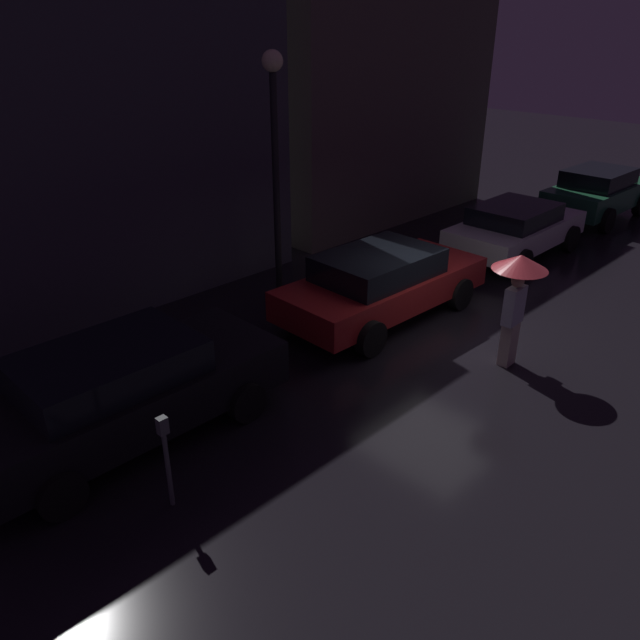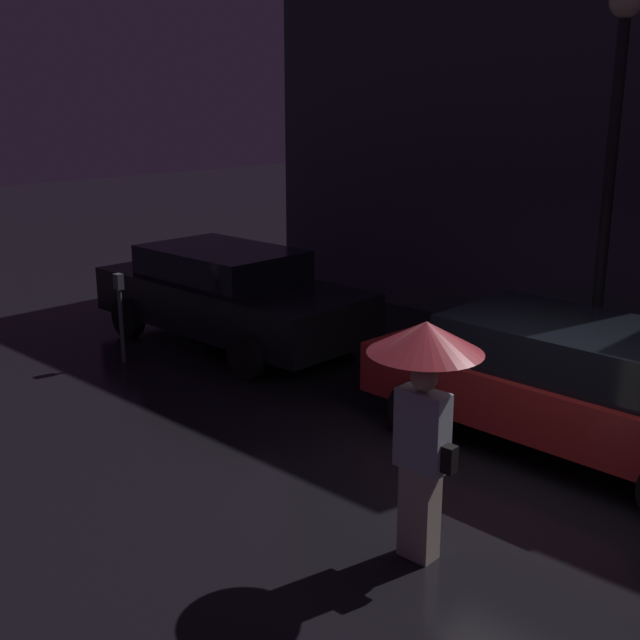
{
  "view_description": "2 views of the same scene",
  "coord_description": "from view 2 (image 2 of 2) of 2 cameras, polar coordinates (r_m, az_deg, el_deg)",
  "views": [
    {
      "loc": [
        -9.11,
        -5.81,
        5.46
      ],
      "look_at": [
        -2.99,
        0.29,
        1.27
      ],
      "focal_mm": 35.0,
      "sensor_mm": 36.0,
      "label": 1
    },
    {
      "loc": [
        3.38,
        -6.22,
        3.67
      ],
      "look_at": [
        -2.51,
        -0.04,
        1.28
      ],
      "focal_mm": 45.0,
      "sensor_mm": 36.0,
      "label": 2
    }
  ],
  "objects": [
    {
      "name": "ground_plane",
      "position": [
        7.97,
        13.69,
        -12.26
      ],
      "size": [
        60.0,
        60.0,
        0.0
      ],
      "primitive_type": "plane",
      "color": "black"
    },
    {
      "name": "building_facade_left",
      "position": [
        14.59,
        14.75,
        13.88
      ],
      "size": [
        9.01,
        3.0,
        6.71
      ],
      "color": "#3D3D47",
      "rests_on": "ground"
    },
    {
      "name": "parked_car_black",
      "position": [
        12.29,
        -6.53,
        1.85
      ],
      "size": [
        4.6,
        2.04,
        1.46
      ],
      "rotation": [
        0.0,
        0.0,
        -0.0
      ],
      "color": "black",
      "rests_on": "ground"
    },
    {
      "name": "parked_car_red",
      "position": [
        8.88,
        17.64,
        -4.36
      ],
      "size": [
        4.59,
        2.03,
        1.4
      ],
      "rotation": [
        0.0,
        0.0,
        -0.03
      ],
      "color": "maroon",
      "rests_on": "ground"
    },
    {
      "name": "pedestrian_with_umbrella",
      "position": [
        6.3,
        7.43,
        -4.44
      ],
      "size": [
        0.91,
        0.91,
        2.02
      ],
      "rotation": [
        0.0,
        0.0,
        3.16
      ],
      "color": "beige",
      "rests_on": "ground"
    },
    {
      "name": "parking_meter",
      "position": [
        11.61,
        -14.01,
        0.82
      ],
      "size": [
        0.12,
        0.1,
        1.29
      ],
      "color": "#4C5154",
      "rests_on": "ground"
    },
    {
      "name": "street_lamp_near",
      "position": [
        10.7,
        20.21,
        12.84
      ],
      "size": [
        0.4,
        0.4,
        4.95
      ],
      "color": "black",
      "rests_on": "ground"
    }
  ]
}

